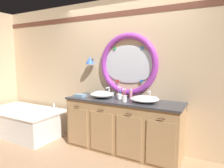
{
  "coord_description": "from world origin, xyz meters",
  "views": [
    {
      "loc": [
        1.47,
        -2.62,
        1.55
      ],
      "look_at": [
        -0.1,
        0.25,
        1.13
      ],
      "focal_mm": 31.63,
      "sensor_mm": 36.0,
      "label": 1
    }
  ],
  "objects_px": {
    "toothbrush_holder_right": "(124,98)",
    "folded_hand_towel": "(80,96)",
    "toothbrush_holder_left": "(119,96)",
    "sink_basin_right": "(145,99)",
    "bathtub": "(25,119)",
    "sink_basin_left": "(102,94)",
    "soap_dispenser": "(131,94)"
  },
  "relations": [
    {
      "from": "sink_basin_left",
      "to": "sink_basin_right",
      "type": "bearing_deg",
      "value": 0.0
    },
    {
      "from": "toothbrush_holder_left",
      "to": "folded_hand_towel",
      "type": "distance_m",
      "value": 0.71
    },
    {
      "from": "sink_basin_right",
      "to": "toothbrush_holder_right",
      "type": "distance_m",
      "value": 0.32
    },
    {
      "from": "bathtub",
      "to": "toothbrush_holder_right",
      "type": "xyz_separation_m",
      "value": [
        2.22,
        0.14,
        0.63
      ]
    },
    {
      "from": "sink_basin_right",
      "to": "toothbrush_holder_left",
      "type": "height_order",
      "value": "toothbrush_holder_left"
    },
    {
      "from": "sink_basin_right",
      "to": "toothbrush_holder_left",
      "type": "bearing_deg",
      "value": 173.39
    },
    {
      "from": "toothbrush_holder_right",
      "to": "folded_hand_towel",
      "type": "relative_size",
      "value": 1.1
    },
    {
      "from": "sink_basin_left",
      "to": "soap_dispenser",
      "type": "relative_size",
      "value": 2.39
    },
    {
      "from": "toothbrush_holder_right",
      "to": "soap_dispenser",
      "type": "bearing_deg",
      "value": 92.7
    },
    {
      "from": "bathtub",
      "to": "toothbrush_holder_left",
      "type": "relative_size",
      "value": 7.78
    },
    {
      "from": "bathtub",
      "to": "sink_basin_right",
      "type": "height_order",
      "value": "sink_basin_right"
    },
    {
      "from": "toothbrush_holder_left",
      "to": "soap_dispenser",
      "type": "xyz_separation_m",
      "value": [
        0.15,
        0.13,
        0.03
      ]
    },
    {
      "from": "folded_hand_towel",
      "to": "sink_basin_left",
      "type": "bearing_deg",
      "value": 16.8
    },
    {
      "from": "sink_basin_right",
      "to": "soap_dispenser",
      "type": "xyz_separation_m",
      "value": [
        -0.31,
        0.19,
        0.02
      ]
    },
    {
      "from": "toothbrush_holder_right",
      "to": "folded_hand_towel",
      "type": "height_order",
      "value": "toothbrush_holder_right"
    },
    {
      "from": "toothbrush_holder_right",
      "to": "soap_dispenser",
      "type": "relative_size",
      "value": 1.26
    },
    {
      "from": "toothbrush_holder_right",
      "to": "folded_hand_towel",
      "type": "xyz_separation_m",
      "value": [
        -0.85,
        -0.01,
        -0.03
      ]
    },
    {
      "from": "toothbrush_holder_left",
      "to": "sink_basin_left",
      "type": "bearing_deg",
      "value": -169.9
    },
    {
      "from": "bathtub",
      "to": "toothbrush_holder_right",
      "type": "bearing_deg",
      "value": 3.65
    },
    {
      "from": "sink_basin_left",
      "to": "bathtub",
      "type": "bearing_deg",
      "value": -172.13
    },
    {
      "from": "bathtub",
      "to": "toothbrush_holder_right",
      "type": "distance_m",
      "value": 2.31
    },
    {
      "from": "soap_dispenser",
      "to": "folded_hand_towel",
      "type": "relative_size",
      "value": 0.87
    },
    {
      "from": "sink_basin_left",
      "to": "toothbrush_holder_right",
      "type": "xyz_separation_m",
      "value": [
        0.47,
        -0.1,
        -0.0
      ]
    },
    {
      "from": "sink_basin_left",
      "to": "toothbrush_holder_left",
      "type": "distance_m",
      "value": 0.31
    },
    {
      "from": "toothbrush_holder_right",
      "to": "soap_dispenser",
      "type": "height_order",
      "value": "toothbrush_holder_right"
    },
    {
      "from": "bathtub",
      "to": "sink_basin_right",
      "type": "bearing_deg",
      "value": 5.48
    },
    {
      "from": "sink_basin_right",
      "to": "toothbrush_holder_right",
      "type": "bearing_deg",
      "value": -161.58
    },
    {
      "from": "sink_basin_left",
      "to": "toothbrush_holder_right",
      "type": "distance_m",
      "value": 0.48
    },
    {
      "from": "toothbrush_holder_left",
      "to": "folded_hand_towel",
      "type": "relative_size",
      "value": 1.09
    },
    {
      "from": "sink_basin_right",
      "to": "toothbrush_holder_left",
      "type": "relative_size",
      "value": 2.04
    },
    {
      "from": "bathtub",
      "to": "folded_hand_towel",
      "type": "bearing_deg",
      "value": 5.29
    },
    {
      "from": "toothbrush_holder_left",
      "to": "folded_hand_towel",
      "type": "height_order",
      "value": "toothbrush_holder_left"
    }
  ]
}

